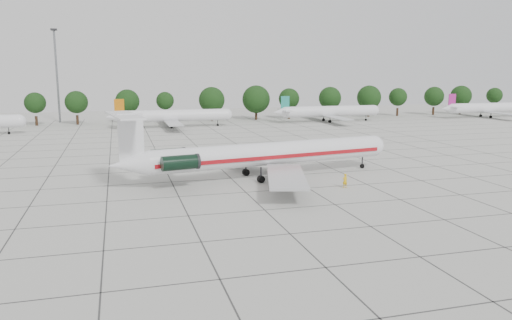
# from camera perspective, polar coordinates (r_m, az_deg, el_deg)

# --- Properties ---
(ground) EXTENTS (260.00, 260.00, 0.00)m
(ground) POSITION_cam_1_polar(r_m,az_deg,el_deg) (59.90, -1.18, -3.71)
(ground) COLOR #BABAB2
(ground) RESTS_ON ground
(apron_joints) EXTENTS (170.00, 170.00, 0.02)m
(apron_joints) POSITION_cam_1_polar(r_m,az_deg,el_deg) (74.18, -4.05, -1.00)
(apron_joints) COLOR #383838
(apron_joints) RESTS_ON ground
(main_airliner) EXTENTS (39.83, 31.11, 9.40)m
(main_airliner) POSITION_cam_1_polar(r_m,az_deg,el_deg) (66.64, 0.14, 0.64)
(main_airliner) COLOR silver
(main_airliner) RESTS_ON ground
(ground_crew) EXTENTS (0.70, 0.51, 1.77)m
(ground_crew) POSITION_cam_1_polar(r_m,az_deg,el_deg) (62.95, 10.13, -2.35)
(ground_crew) COLOR #EEB60E
(ground_crew) RESTS_ON ground
(bg_airliner_c) EXTENTS (28.24, 27.20, 7.40)m
(bg_airliner_c) POSITION_cam_1_polar(r_m,az_deg,el_deg) (129.10, -9.40, 4.99)
(bg_airliner_c) COLOR silver
(bg_airliner_c) RESTS_ON ground
(bg_airliner_d) EXTENTS (28.24, 27.20, 7.40)m
(bg_airliner_d) POSITION_cam_1_polar(r_m,az_deg,el_deg) (142.49, 8.41, 5.50)
(bg_airliner_d) COLOR silver
(bg_airliner_d) RESTS_ON ground
(bg_airliner_e) EXTENTS (28.24, 27.20, 7.40)m
(bg_airliner_e) POSITION_cam_1_polar(r_m,az_deg,el_deg) (169.91, 25.03, 5.41)
(bg_airliner_e) COLOR silver
(bg_airliner_e) RESTS_ON ground
(tree_line) EXTENTS (249.86, 8.44, 10.22)m
(tree_line) POSITION_cam_1_polar(r_m,az_deg,el_deg) (141.61, -14.48, 6.51)
(tree_line) COLOR #332114
(tree_line) RESTS_ON ground
(floodlight_mast) EXTENTS (1.60, 1.60, 25.45)m
(floodlight_mast) POSITION_cam_1_polar(r_m,az_deg,el_deg) (149.16, -21.83, 9.47)
(floodlight_mast) COLOR slate
(floodlight_mast) RESTS_ON ground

